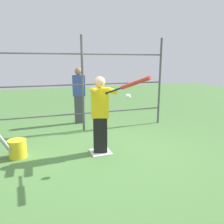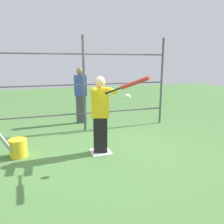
{
  "view_description": "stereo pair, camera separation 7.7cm",
  "coord_description": "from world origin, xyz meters",
  "px_view_note": "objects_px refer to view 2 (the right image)",
  "views": [
    {
      "loc": [
        1.15,
        3.99,
        1.79
      ],
      "look_at": [
        -0.16,
        0.24,
        0.88
      ],
      "focal_mm": 35.0,
      "sensor_mm": 36.0,
      "label": 1
    },
    {
      "loc": [
        1.07,
        4.02,
        1.79
      ],
      "look_at": [
        -0.16,
        0.24,
        0.88
      ],
      "focal_mm": 35.0,
      "sensor_mm": 36.0,
      "label": 2
    }
  ],
  "objects_px": {
    "batter": "(100,113)",
    "bat_bucket": "(17,147)",
    "baseball_bat_swinging": "(131,84)",
    "softball_in_flight": "(128,97)",
    "bystander_behind_fence": "(81,95)"
  },
  "relations": [
    {
      "from": "batter",
      "to": "bat_bucket",
      "type": "bearing_deg",
      "value": -10.86
    },
    {
      "from": "baseball_bat_swinging",
      "to": "softball_in_flight",
      "type": "distance_m",
      "value": 0.37
    },
    {
      "from": "softball_in_flight",
      "to": "baseball_bat_swinging",
      "type": "bearing_deg",
      "value": 76.57
    },
    {
      "from": "baseball_bat_swinging",
      "to": "softball_in_flight",
      "type": "xyz_separation_m",
      "value": [
        -0.07,
        -0.27,
        -0.24
      ]
    },
    {
      "from": "baseball_bat_swinging",
      "to": "bat_bucket",
      "type": "xyz_separation_m",
      "value": [
        1.85,
        -1.17,
        -1.25
      ]
    },
    {
      "from": "batter",
      "to": "bat_bucket",
      "type": "height_order",
      "value": "batter"
    },
    {
      "from": "batter",
      "to": "baseball_bat_swinging",
      "type": "relative_size",
      "value": 1.9
    },
    {
      "from": "bat_bucket",
      "to": "softball_in_flight",
      "type": "bearing_deg",
      "value": 155.08
    },
    {
      "from": "batter",
      "to": "bystander_behind_fence",
      "type": "height_order",
      "value": "bystander_behind_fence"
    },
    {
      "from": "bat_bucket",
      "to": "bystander_behind_fence",
      "type": "relative_size",
      "value": 0.48
    },
    {
      "from": "batter",
      "to": "baseball_bat_swinging",
      "type": "xyz_separation_m",
      "value": [
        -0.26,
        0.86,
        0.63
      ]
    },
    {
      "from": "batter",
      "to": "softball_in_flight",
      "type": "bearing_deg",
      "value": 119.03
    },
    {
      "from": "batter",
      "to": "bat_bucket",
      "type": "distance_m",
      "value": 1.74
    },
    {
      "from": "batter",
      "to": "bat_bucket",
      "type": "relative_size",
      "value": 1.94
    },
    {
      "from": "baseball_bat_swinging",
      "to": "bat_bucket",
      "type": "distance_m",
      "value": 2.52
    }
  ]
}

